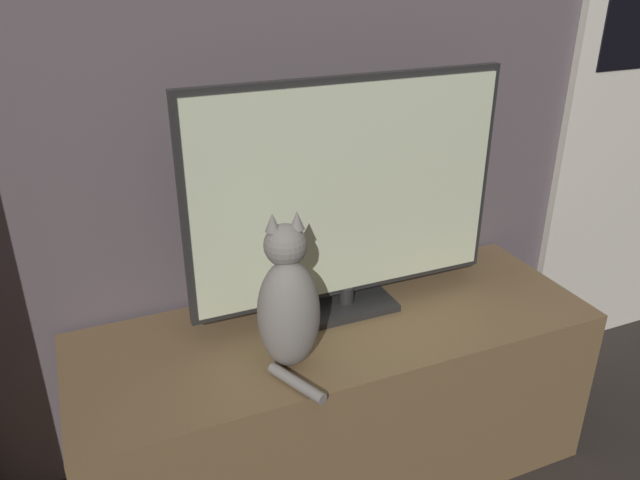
{
  "coord_description": "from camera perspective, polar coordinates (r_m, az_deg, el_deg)",
  "views": [
    {
      "loc": [
        -0.62,
        -0.41,
        1.49
      ],
      "look_at": [
        -0.06,
        0.9,
        0.81
      ],
      "focal_mm": 35.0,
      "sensor_mm": 36.0,
      "label": 1
    }
  ],
  "objects": [
    {
      "name": "cat",
      "position": [
        1.53,
        -2.93,
        -5.9
      ],
      "size": [
        0.18,
        0.27,
        0.4
      ],
      "rotation": [
        0.0,
        0.0,
        -0.2
      ],
      "color": "gray",
      "rests_on": "tv_stand"
    },
    {
      "name": "wall_back",
      "position": [
        1.76,
        -2.36,
        19.23
      ],
      "size": [
        4.8,
        0.05,
        2.6
      ],
      "color": "#564C51",
      "rests_on": "ground_plane"
    },
    {
      "name": "tv_stand",
      "position": [
        1.91,
        1.57,
        -14.4
      ],
      "size": [
        1.46,
        0.52,
        0.53
      ],
      "color": "brown",
      "rests_on": "ground_plane"
    },
    {
      "name": "tv",
      "position": [
        1.69,
        2.55,
        3.89
      ],
      "size": [
        0.9,
        0.16,
        0.67
      ],
      "color": "black",
      "rests_on": "tv_stand"
    }
  ]
}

